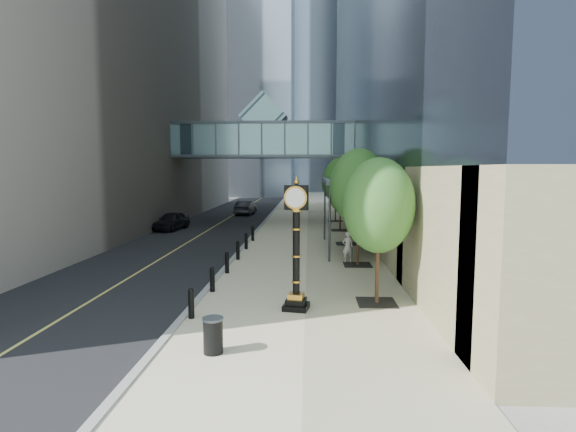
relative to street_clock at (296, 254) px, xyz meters
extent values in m
plane|color=gray|center=(-0.69, -2.11, -2.01)|extent=(320.00, 320.00, 0.00)
cube|color=black|center=(-7.69, 37.89, -2.00)|extent=(8.00, 180.00, 0.02)
cube|color=beige|center=(0.31, 37.89, -1.98)|extent=(8.00, 180.00, 0.06)
cube|color=gray|center=(-3.69, 37.89, -1.98)|extent=(0.25, 180.00, 0.07)
cube|color=#97A7BE|center=(-6.69, 117.89, 30.49)|extent=(22.00, 22.00, 65.00)
cube|color=#476471|center=(-3.69, 25.89, 5.49)|extent=(17.00, 4.00, 3.00)
cube|color=#383F44|center=(-3.69, 25.89, 4.04)|extent=(17.00, 4.20, 0.25)
cube|color=#383F44|center=(-3.69, 25.89, 6.94)|extent=(17.00, 4.20, 0.25)
cube|color=#476471|center=(-3.69, 25.89, 7.59)|extent=(4.24, 3.00, 4.24)
cube|color=#383F44|center=(2.81, 11.89, 2.19)|extent=(3.00, 8.00, 0.25)
cube|color=#476471|center=(2.81, 11.89, 2.34)|extent=(2.80, 7.80, 0.06)
cylinder|color=#383F44|center=(1.51, 8.19, 0.09)|extent=(0.12, 0.12, 4.20)
cylinder|color=#383F44|center=(1.51, 15.59, 0.09)|extent=(0.12, 0.12, 4.20)
cylinder|color=black|center=(-3.39, -1.11, -1.50)|extent=(0.20, 0.20, 0.90)
cylinder|color=black|center=(-3.39, 2.09, -1.50)|extent=(0.20, 0.20, 0.90)
cylinder|color=black|center=(-3.39, 5.29, -1.50)|extent=(0.20, 0.20, 0.90)
cylinder|color=black|center=(-3.39, 8.49, -1.50)|extent=(0.20, 0.20, 0.90)
cylinder|color=black|center=(-3.39, 11.69, -1.50)|extent=(0.20, 0.20, 0.90)
cylinder|color=black|center=(-3.39, 14.89, -1.50)|extent=(0.20, 0.20, 0.90)
cube|color=black|center=(2.91, 0.89, -1.94)|extent=(1.40, 1.40, 0.02)
cylinder|color=#472F1E|center=(2.91, 0.89, -0.55)|extent=(0.14, 0.14, 2.80)
ellipsoid|color=#316A27|center=(2.91, 0.89, 1.61)|extent=(2.56, 2.56, 3.42)
cube|color=black|center=(2.91, 7.39, -1.94)|extent=(1.40, 1.40, 0.02)
cylinder|color=#472F1E|center=(2.91, 7.39, -0.39)|extent=(0.14, 0.14, 3.12)
ellipsoid|color=#316A27|center=(2.91, 7.39, 2.02)|extent=(2.86, 2.86, 3.82)
cube|color=black|center=(2.91, 13.89, -1.94)|extent=(1.40, 1.40, 0.02)
cylinder|color=#472F1E|center=(2.91, 13.89, -0.54)|extent=(0.14, 0.14, 2.82)
ellipsoid|color=#316A27|center=(2.91, 13.89, 1.64)|extent=(2.59, 2.59, 3.45)
cube|color=black|center=(2.91, 20.39, -1.94)|extent=(1.40, 1.40, 0.02)
cylinder|color=#472F1E|center=(2.91, 20.39, -0.42)|extent=(0.14, 0.14, 3.07)
ellipsoid|color=#316A27|center=(2.91, 20.39, 1.96)|extent=(2.81, 2.81, 3.75)
cube|color=black|center=(2.91, 26.89, -1.94)|extent=(1.40, 1.40, 0.02)
cylinder|color=#472F1E|center=(2.91, 26.89, -0.53)|extent=(0.14, 0.14, 2.84)
ellipsoid|color=#316A27|center=(2.91, 26.89, 1.66)|extent=(2.60, 2.60, 3.47)
cube|color=black|center=(0.00, 0.00, -1.86)|extent=(0.98, 0.98, 0.19)
cube|color=black|center=(0.00, 0.00, -1.67)|extent=(0.76, 0.76, 0.19)
cube|color=gold|center=(0.00, 0.00, -1.48)|extent=(0.60, 0.60, 0.19)
cylinder|color=black|center=(0.00, 0.00, 0.06)|extent=(0.24, 0.24, 2.91)
cube|color=black|center=(0.00, 0.00, 1.94)|extent=(0.83, 0.41, 0.84)
cylinder|color=white|center=(0.00, 0.16, 1.94)|extent=(0.65, 0.15, 0.66)
cylinder|color=white|center=(0.00, -0.16, 1.94)|extent=(0.65, 0.15, 0.66)
sphere|color=gold|center=(0.00, 0.00, 2.46)|extent=(0.19, 0.19, 0.19)
cylinder|color=black|center=(-2.08, -3.84, -1.50)|extent=(0.55, 0.55, 0.90)
imported|color=beige|center=(2.46, 8.06, -1.14)|extent=(0.65, 0.50, 1.62)
imported|color=black|center=(-10.69, 20.40, -1.27)|extent=(2.27, 4.45, 1.45)
imported|color=#222227|center=(-6.43, 33.03, -1.25)|extent=(1.93, 4.63, 1.49)
camera|label=1|loc=(0.43, -15.18, 2.89)|focal=28.00mm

